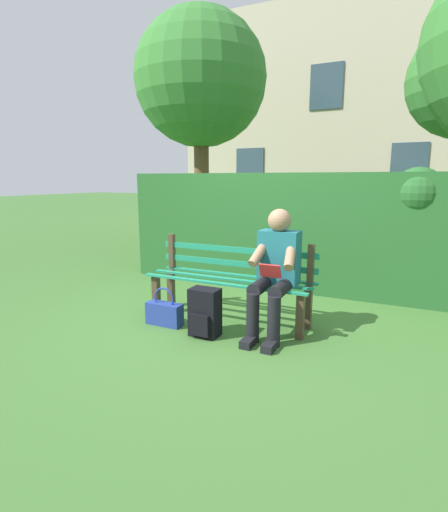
# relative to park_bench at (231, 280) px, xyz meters

# --- Properties ---
(ground) EXTENTS (60.00, 60.00, 0.00)m
(ground) POSITION_rel_park_bench_xyz_m (0.00, 0.06, -0.42)
(ground) COLOR #3D6B2D
(park_bench) EXTENTS (1.76, 0.45, 0.84)m
(park_bench) POSITION_rel_park_bench_xyz_m (0.00, 0.00, 0.00)
(park_bench) COLOR #4C3828
(park_bench) RESTS_ON ground
(person_seated) EXTENTS (0.44, 0.73, 1.19)m
(person_seated) POSITION_rel_park_bench_xyz_m (-0.53, 0.16, 0.21)
(person_seated) COLOR #1E6672
(person_seated) RESTS_ON ground
(hedge_backdrop) EXTENTS (4.76, 0.71, 1.60)m
(hedge_backdrop) POSITION_rel_park_bench_xyz_m (-0.28, -1.55, 0.38)
(hedge_backdrop) COLOR #265B28
(hedge_backdrop) RESTS_ON ground
(building_facade) EXTENTS (8.97, 3.17, 6.40)m
(building_facade) POSITION_rel_park_bench_xyz_m (0.78, -9.55, 2.78)
(building_facade) COLOR #BCAD93
(building_facade) RESTS_ON ground
(backpack) EXTENTS (0.28, 0.26, 0.46)m
(backpack) POSITION_rel_park_bench_xyz_m (0.03, 0.52, -0.20)
(backpack) COLOR black
(backpack) RESTS_ON ground
(handbag) EXTENTS (0.38, 0.14, 0.39)m
(handbag) POSITION_rel_park_bench_xyz_m (0.53, 0.45, -0.30)
(handbag) COLOR navy
(handbag) RESTS_ON ground
(tree_far) EXTENTS (2.83, 2.70, 4.81)m
(tree_far) POSITION_rel_park_bench_xyz_m (2.59, -3.94, 2.96)
(tree_far) COLOR brown
(tree_far) RESTS_ON ground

